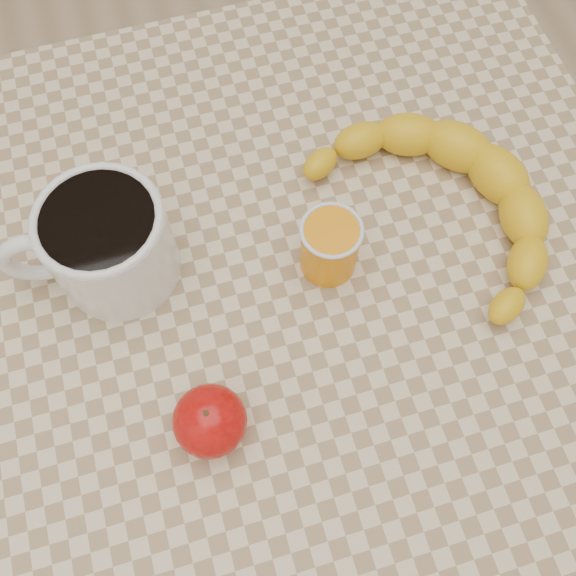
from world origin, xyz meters
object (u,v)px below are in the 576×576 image
object	(u,v)px
banana	(445,202)
orange_juice_glass	(330,246)
table	(288,326)
coffee_mug	(105,242)
apple	(210,421)

from	to	relation	value
banana	orange_juice_glass	bearing A→B (deg)	167.80
table	orange_juice_glass	distance (m)	0.13
table	coffee_mug	xyz separation A→B (m)	(-0.16, 0.08, 0.14)
table	apple	world-z (taller)	apple
table	coffee_mug	world-z (taller)	coffee_mug
coffee_mug	orange_juice_glass	bearing A→B (deg)	-14.97
orange_juice_glass	apple	distance (m)	0.20
coffee_mug	banana	xyz separation A→B (m)	(0.34, -0.04, -0.03)
orange_juice_glass	apple	xyz separation A→B (m)	(-0.15, -0.13, -0.01)
table	orange_juice_glass	bearing A→B (deg)	25.94
orange_juice_glass	banana	world-z (taller)	orange_juice_glass
orange_juice_glass	banana	bearing A→B (deg)	8.36
coffee_mug	apple	world-z (taller)	coffee_mug
orange_juice_glass	banana	xyz separation A→B (m)	(0.13, 0.02, -0.01)
banana	apple	bearing A→B (deg)	-172.71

